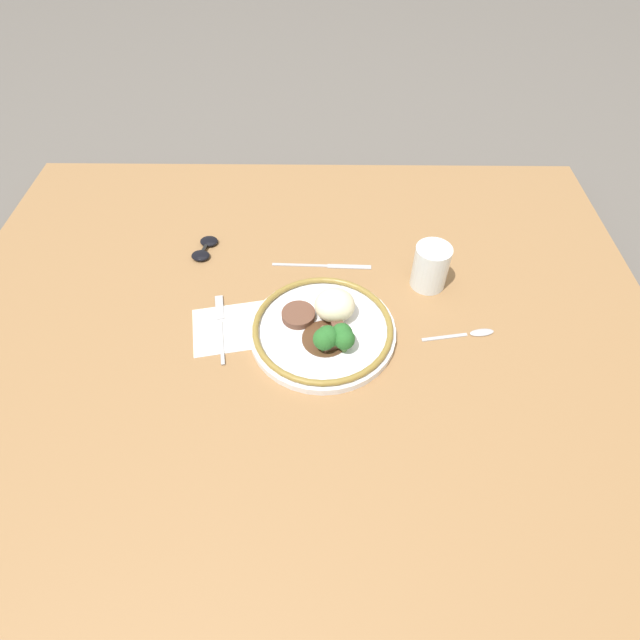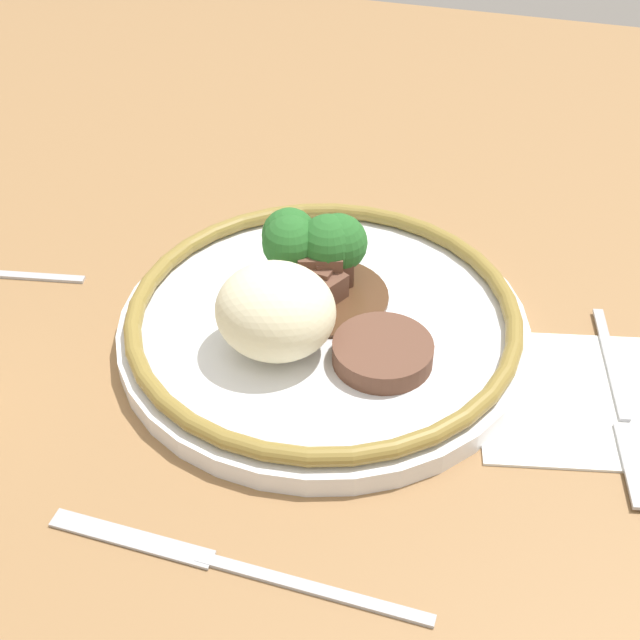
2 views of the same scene
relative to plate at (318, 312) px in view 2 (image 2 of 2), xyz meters
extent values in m
plane|color=#5B5651|center=(-0.05, -0.01, -0.05)|extent=(8.00, 8.00, 0.00)
cube|color=olive|center=(-0.05, -0.01, -0.04)|extent=(1.45, 1.25, 0.03)
cube|color=white|center=(-0.19, 0.01, -0.02)|extent=(0.17, 0.15, 0.00)
cylinder|color=white|center=(0.00, 0.00, -0.01)|extent=(0.28, 0.28, 0.02)
torus|color=olive|center=(0.00, 0.00, 0.00)|extent=(0.27, 0.27, 0.01)
ellipsoid|color=beige|center=(0.02, 0.04, 0.02)|extent=(0.08, 0.07, 0.06)
cylinder|color=brown|center=(-0.05, 0.03, 0.00)|extent=(0.07, 0.07, 0.01)
cylinder|color=#51331E|center=(0.00, -0.02, 0.00)|extent=(0.09, 0.09, 0.00)
cube|color=brown|center=(0.01, -0.03, 0.01)|extent=(0.03, 0.03, 0.03)
cube|color=brown|center=(0.00, -0.02, 0.00)|extent=(0.03, 0.03, 0.02)
cube|color=brown|center=(0.02, -0.01, 0.01)|extent=(0.03, 0.03, 0.02)
cube|color=brown|center=(0.00, -0.04, 0.01)|extent=(0.04, 0.04, 0.03)
cube|color=brown|center=(0.01, -0.04, 0.01)|extent=(0.04, 0.04, 0.03)
cylinder|color=#568442|center=(0.00, -0.05, 0.00)|extent=(0.01, 0.01, 0.02)
sphere|color=#286628|center=(0.00, -0.05, 0.02)|extent=(0.04, 0.04, 0.04)
cylinder|color=#568442|center=(0.00, -0.04, 0.00)|extent=(0.01, 0.01, 0.02)
sphere|color=#286628|center=(0.00, -0.04, 0.03)|extent=(0.04, 0.04, 0.04)
cylinder|color=#568442|center=(0.03, -0.05, 0.00)|extent=(0.01, 0.01, 0.02)
sphere|color=#286628|center=(0.03, -0.05, 0.03)|extent=(0.04, 0.04, 0.04)
cylinder|color=#568442|center=(0.03, -0.04, 0.00)|extent=(0.01, 0.01, 0.02)
sphere|color=#286628|center=(0.03, -0.04, 0.03)|extent=(0.04, 0.04, 0.04)
cube|color=#ADADB2|center=(-0.20, -0.02, -0.02)|extent=(0.03, 0.11, 0.00)
cube|color=#ADADB2|center=(-0.22, 0.07, -0.02)|extent=(0.03, 0.07, 0.00)
cube|color=#ADADB2|center=(-0.06, 0.20, -0.02)|extent=(0.13, 0.01, 0.00)
cube|color=#ADADB2|center=(0.05, 0.19, -0.02)|extent=(0.10, 0.02, 0.00)
cube|color=#ADADB2|center=(0.23, -0.01, -0.02)|extent=(0.09, 0.02, 0.00)
camera|label=1|loc=(0.00, -0.62, 0.73)|focal=28.00mm
camera|label=2|loc=(-0.13, 0.46, 0.39)|focal=50.00mm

